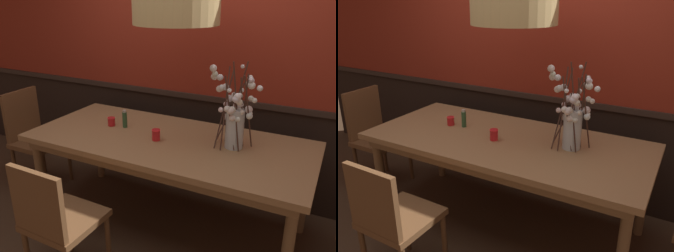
# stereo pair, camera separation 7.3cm
# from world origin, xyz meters

# --- Properties ---
(ground_plane) EXTENTS (24.00, 24.00, 0.00)m
(ground_plane) POSITION_xyz_m (0.00, 0.00, 0.00)
(ground_plane) COLOR #422D1E
(back_wall) EXTENTS (5.99, 0.14, 2.81)m
(back_wall) POSITION_xyz_m (0.00, 0.75, 1.39)
(back_wall) COLOR black
(back_wall) RESTS_ON ground
(dining_table) EXTENTS (2.20, 0.98, 0.78)m
(dining_table) POSITION_xyz_m (0.00, 0.00, 0.70)
(dining_table) COLOR #997047
(dining_table) RESTS_ON ground
(chair_far_side_left) EXTENTS (0.45, 0.42, 0.94)m
(chair_far_side_left) POSITION_xyz_m (-0.35, 0.90, 0.53)
(chair_far_side_left) COLOR brown
(chair_far_side_left) RESTS_ON ground
(chair_near_side_left) EXTENTS (0.43, 0.44, 0.91)m
(chair_near_side_left) POSITION_xyz_m (-0.31, -0.91, 0.52)
(chair_near_side_left) COLOR brown
(chair_near_side_left) RESTS_ON ground
(chair_head_west_end) EXTENTS (0.44, 0.43, 0.96)m
(chair_head_west_end) POSITION_xyz_m (-1.50, 0.00, 0.53)
(chair_head_west_end) COLOR brown
(chair_head_west_end) RESTS_ON ground
(chair_far_side_right) EXTENTS (0.47, 0.44, 0.96)m
(chair_far_side_right) POSITION_xyz_m (0.38, 0.92, 0.53)
(chair_far_side_right) COLOR brown
(chair_far_side_right) RESTS_ON ground
(vase_with_blossoms) EXTENTS (0.41, 0.30, 0.63)m
(vase_with_blossoms) POSITION_xyz_m (0.49, 0.08, 1.00)
(vase_with_blossoms) COLOR silver
(vase_with_blossoms) RESTS_ON dining_table
(candle_holder_nearer_center) EXTENTS (0.07, 0.07, 0.09)m
(candle_holder_nearer_center) POSITION_xyz_m (-0.07, -0.07, 0.82)
(candle_holder_nearer_center) COLOR red
(candle_holder_nearer_center) RESTS_ON dining_table
(candle_holder_nearer_edge) EXTENTS (0.07, 0.07, 0.07)m
(candle_holder_nearer_edge) POSITION_xyz_m (-0.56, 0.03, 0.82)
(candle_holder_nearer_edge) COLOR red
(candle_holder_nearer_edge) RESTS_ON dining_table
(condiment_bottle) EXTENTS (0.04, 0.04, 0.15)m
(condiment_bottle) POSITION_xyz_m (-0.44, 0.06, 0.85)
(condiment_bottle) COLOR #2D5633
(condiment_bottle) RESTS_ON dining_table
(pendant_lamp) EXTENTS (0.60, 0.60, 1.17)m
(pendant_lamp) POSITION_xyz_m (0.05, 0.02, 1.77)
(pendant_lamp) COLOR tan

